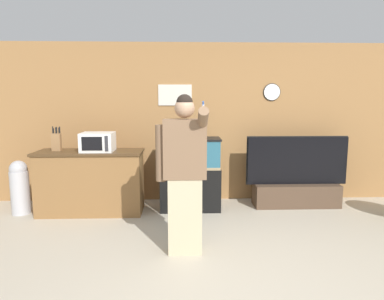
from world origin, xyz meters
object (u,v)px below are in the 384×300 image
knife_block (56,142)px  person_standing (184,172)px  microwave (98,142)px  aquarium_on_stand (190,174)px  counter_island (91,182)px  trash_bin (20,186)px  tv_on_stand (296,186)px

knife_block → person_standing: 2.36m
knife_block → person_standing: (1.86, -1.44, -0.17)m
microwave → aquarium_on_stand: 1.46m
aquarium_on_stand → person_standing: size_ratio=0.64×
counter_island → person_standing: bearing=-45.6°
knife_block → person_standing: size_ratio=0.21×
aquarium_on_stand → microwave: bearing=-174.2°
microwave → trash_bin: 1.35m
counter_island → knife_block: (-0.48, 0.03, 0.61)m
person_standing → trash_bin: size_ratio=2.18×
microwave → knife_block: (-0.62, 0.06, 0.00)m
trash_bin → person_standing: bearing=-29.9°
knife_block → microwave: bearing=-5.6°
microwave → tv_on_stand: microwave is taller
aquarium_on_stand → knife_block: bearing=-177.7°
trash_bin → aquarium_on_stand: bearing=2.8°
microwave → tv_on_stand: size_ratio=0.29×
aquarium_on_stand → person_standing: 1.56m
aquarium_on_stand → tv_on_stand: size_ratio=0.69×
tv_on_stand → person_standing: 2.50m
tv_on_stand → counter_island: bearing=-176.2°
knife_block → trash_bin: bearing=-175.1°
person_standing → knife_block: bearing=142.3°
counter_island → microwave: 0.62m
knife_block → trash_bin: knife_block is taller
knife_block → person_standing: person_standing is taller
counter_island → microwave: (0.13, -0.03, 0.60)m
trash_bin → microwave: bearing=-0.6°
counter_island → trash_bin: bearing=-179.2°
microwave → person_standing: bearing=-48.0°
counter_island → trash_bin: (-1.04, -0.02, -0.06)m
tv_on_stand → trash_bin: (-4.23, -0.23, 0.09)m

